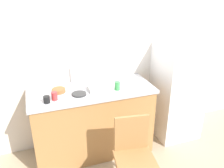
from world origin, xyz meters
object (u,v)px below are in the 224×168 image
(chair, at_px, (134,155))
(dish_tray, at_px, (100,88))
(cup_green, at_px, (117,86))
(hotplate, at_px, (79,94))
(cup_black, at_px, (47,99))
(cup_red, at_px, (54,96))
(refrigerator, at_px, (177,92))
(terracotta_bowl, at_px, (59,90))

(chair, bearing_deg, dish_tray, 107.70)
(dish_tray, bearing_deg, cup_green, -19.58)
(hotplate, relative_size, cup_green, 1.62)
(hotplate, bearing_deg, cup_black, -168.73)
(cup_black, bearing_deg, cup_red, 24.18)
(cup_red, xyz_separation_m, cup_green, (0.75, 0.02, 0.01))
(refrigerator, height_order, cup_black, refrigerator)
(terracotta_bowl, relative_size, cup_black, 2.10)
(terracotta_bowl, xyz_separation_m, cup_black, (-0.16, -0.23, 0.02))
(refrigerator, distance_m, terracotta_bowl, 1.67)
(cup_black, bearing_deg, cup_green, 4.01)
(terracotta_bowl, bearing_deg, cup_red, -110.40)
(refrigerator, xyz_separation_m, terracotta_bowl, (-1.65, 0.04, 0.26))
(chair, relative_size, cup_black, 11.69)
(cup_red, bearing_deg, chair, -44.96)
(refrigerator, xyz_separation_m, hotplate, (-1.43, -0.12, 0.25))
(refrigerator, distance_m, cup_black, 1.84)
(dish_tray, xyz_separation_m, cup_red, (-0.55, -0.09, 0.02))
(cup_black, bearing_deg, refrigerator, 6.00)
(dish_tray, bearing_deg, terracotta_bowl, 168.83)
(chair, xyz_separation_m, dish_tray, (-0.13, 0.77, 0.45))
(chair, xyz_separation_m, hotplate, (-0.40, 0.71, 0.44))
(terracotta_bowl, bearing_deg, cup_black, -124.92)
(hotplate, distance_m, cup_green, 0.47)
(chair, height_order, terracotta_bowl, terracotta_bowl)
(terracotta_bowl, height_order, cup_green, cup_green)
(refrigerator, distance_m, dish_tray, 1.20)
(refrigerator, bearing_deg, hotplate, -175.38)
(refrigerator, relative_size, cup_black, 17.98)
(refrigerator, relative_size, terracotta_bowl, 8.55)
(cup_red, relative_size, cup_black, 1.23)
(hotplate, relative_size, cup_black, 2.23)
(dish_tray, distance_m, cup_green, 0.21)
(cup_red, xyz_separation_m, cup_black, (-0.09, -0.04, -0.01))
(hotplate, relative_size, cup_red, 1.81)
(chair, height_order, cup_green, cup_green)
(hotplate, bearing_deg, refrigerator, 4.62)
(chair, relative_size, cup_red, 9.48)
(chair, relative_size, hotplate, 5.24)
(dish_tray, xyz_separation_m, terracotta_bowl, (-0.48, 0.10, -0.00))
(terracotta_bowl, bearing_deg, hotplate, -35.20)
(cup_red, bearing_deg, cup_black, -155.82)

